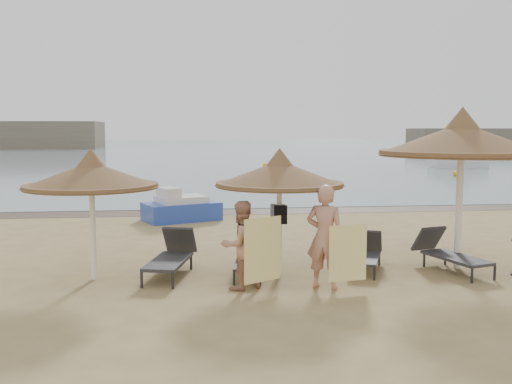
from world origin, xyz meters
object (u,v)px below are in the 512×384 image
at_px(lounger_near_left, 250,257).
at_px(pedal_boat, 180,208).
at_px(palapa_right, 462,140).
at_px(person_left, 241,238).
at_px(lounger_near_right, 366,253).
at_px(lounger_far_right, 448,252).
at_px(lounger_far_left, 172,255).
at_px(person_right, 325,228).
at_px(palapa_left, 91,176).
at_px(palapa_center, 280,174).

distance_m(lounger_near_left, pedal_boat, 6.98).
height_order(palapa_right, person_left, palapa_right).
distance_m(lounger_near_right, lounger_far_right, 1.64).
xyz_separation_m(palapa_right, lounger_near_left, (-4.27, 0.04, -2.29)).
relative_size(lounger_far_left, lounger_far_right, 1.05).
relative_size(person_right, pedal_boat, 0.84).
bearing_deg(palapa_right, lounger_far_right, -152.24).
relative_size(person_left, person_right, 0.85).
bearing_deg(person_right, lounger_near_left, -15.96).
distance_m(palapa_left, lounger_far_right, 7.16).
bearing_deg(lounger_near_right, person_left, -133.17).
bearing_deg(palapa_left, lounger_near_right, 2.33).
relative_size(palapa_center, pedal_boat, 0.97).
relative_size(lounger_far_right, pedal_boat, 0.74).
height_order(lounger_near_left, person_left, person_left).
relative_size(palapa_left, lounger_far_right, 1.31).
relative_size(palapa_right, lounger_near_right, 1.95).
relative_size(palapa_right, lounger_far_left, 1.66).
height_order(palapa_right, pedal_boat, palapa_right).
distance_m(lounger_near_right, person_left, 2.98).
height_order(palapa_center, palapa_right, palapa_right).
xyz_separation_m(palapa_center, person_left, (-0.83, -0.92, -1.06)).
height_order(lounger_near_left, pedal_boat, pedal_boat).
distance_m(palapa_left, lounger_near_right, 5.62).
bearing_deg(palapa_left, lounger_near_left, 2.01).
height_order(person_right, pedal_boat, person_right).
xyz_separation_m(palapa_left, palapa_center, (3.54, -0.04, -0.00)).
bearing_deg(palapa_center, lounger_near_right, 8.16).
height_order(palapa_center, pedal_boat, palapa_center).
bearing_deg(pedal_boat, person_left, -103.42).
bearing_deg(lounger_near_right, palapa_center, -148.86).
bearing_deg(lounger_near_left, lounger_near_right, 12.22).
bearing_deg(pedal_boat, lounger_far_right, -74.02).
bearing_deg(lounger_far_right, person_left, 176.29).
bearing_deg(palapa_left, pedal_boat, 77.63).
distance_m(palapa_left, person_right, 4.43).
xyz_separation_m(palapa_center, lounger_near_right, (1.83, 0.26, -1.65)).
distance_m(lounger_far_left, lounger_near_right, 3.92).
bearing_deg(lounger_near_left, lounger_far_right, 6.89).
xyz_separation_m(lounger_near_right, person_right, (-1.18, -1.32, 0.76)).
bearing_deg(lounger_far_left, person_left, -30.21).
bearing_deg(person_left, palapa_right, 166.18).
bearing_deg(pedal_boat, lounger_near_right, -82.09).
xyz_separation_m(person_left, person_right, (1.49, -0.14, 0.17)).
bearing_deg(palapa_left, lounger_far_right, -0.64).
bearing_deg(pedal_boat, lounger_near_left, -99.87).
bearing_deg(lounger_far_right, lounger_near_left, 162.00).
distance_m(palapa_left, lounger_near_left, 3.41).
distance_m(lounger_near_right, pedal_boat, 7.74).
distance_m(lounger_near_left, lounger_near_right, 2.39).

